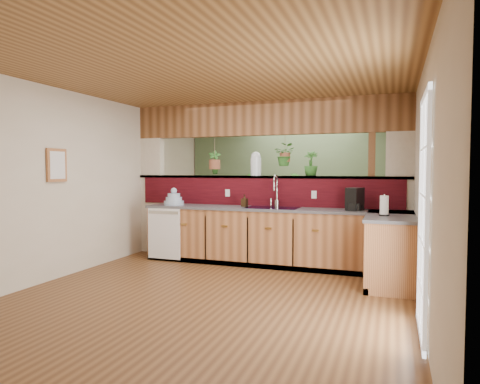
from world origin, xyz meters
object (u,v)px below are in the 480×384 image
(dish_stack, at_px, (174,200))
(shelving_console, at_px, (272,217))
(faucet, at_px, (276,190))
(soap_dispenser, at_px, (245,201))
(paper_towel, at_px, (384,206))
(glass_jar, at_px, (256,164))
(coffee_maker, at_px, (355,200))

(dish_stack, relative_size, shelving_console, 0.23)
(faucet, height_order, soap_dispenser, faucet)
(faucet, bearing_deg, paper_towel, -25.36)
(glass_jar, bearing_deg, faucet, -29.05)
(faucet, xyz_separation_m, shelving_console, (-0.65, 2.12, -0.68))
(soap_dispenser, relative_size, glass_jar, 0.49)
(soap_dispenser, distance_m, paper_towel, 2.22)
(paper_towel, bearing_deg, glass_jar, 153.89)
(coffee_maker, height_order, paper_towel, coffee_maker)
(faucet, distance_m, soap_dispenser, 0.53)
(faucet, bearing_deg, glass_jar, 150.95)
(soap_dispenser, distance_m, shelving_console, 2.31)
(faucet, relative_size, shelving_console, 0.35)
(dish_stack, bearing_deg, soap_dispenser, 4.89)
(coffee_maker, bearing_deg, dish_stack, -159.08)
(soap_dispenser, bearing_deg, paper_towel, -17.09)
(glass_jar, bearing_deg, soap_dispenser, -102.21)
(soap_dispenser, height_order, glass_jar, glass_jar)
(coffee_maker, xyz_separation_m, glass_jar, (-1.63, 0.39, 0.54))
(coffee_maker, bearing_deg, paper_towel, -36.29)
(soap_dispenser, bearing_deg, faucet, 14.78)
(glass_jar, bearing_deg, coffee_maker, -13.35)
(soap_dispenser, height_order, shelving_console, soap_dispenser)
(dish_stack, distance_m, paper_towel, 3.37)
(dish_stack, bearing_deg, shelving_console, 66.18)
(dish_stack, height_order, soap_dispenser, dish_stack)
(faucet, xyz_separation_m, paper_towel, (1.64, -0.78, -0.15))
(dish_stack, height_order, shelving_console, dish_stack)
(glass_jar, bearing_deg, dish_stack, -160.56)
(shelving_console, bearing_deg, coffee_maker, -74.22)
(soap_dispenser, relative_size, paper_towel, 0.70)
(dish_stack, relative_size, soap_dispenser, 1.72)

